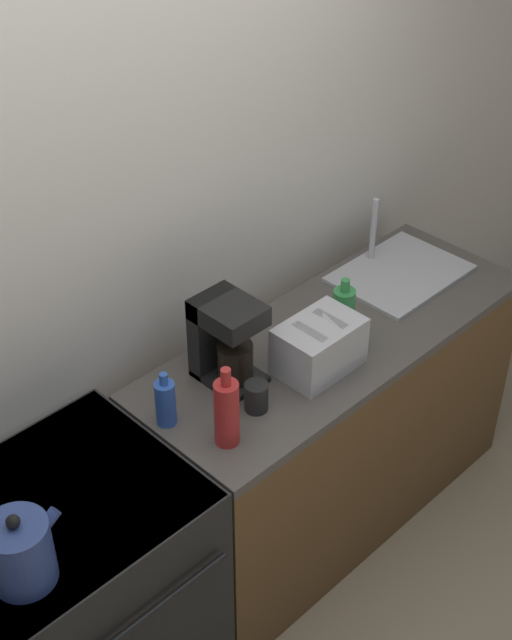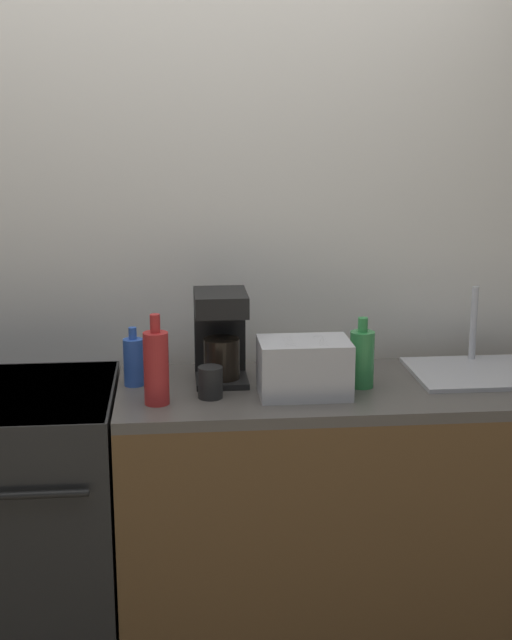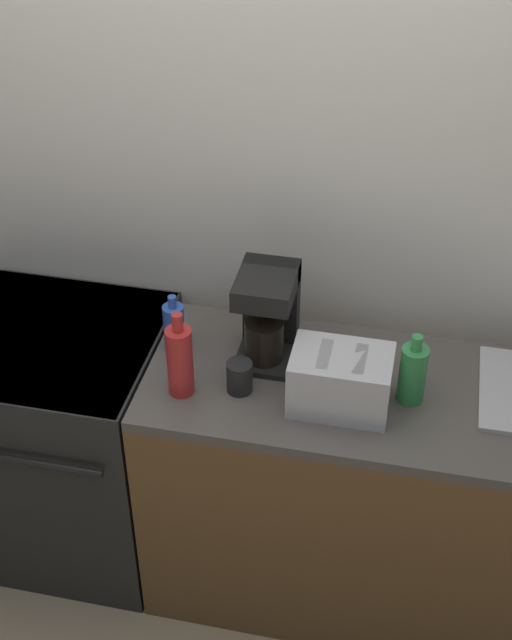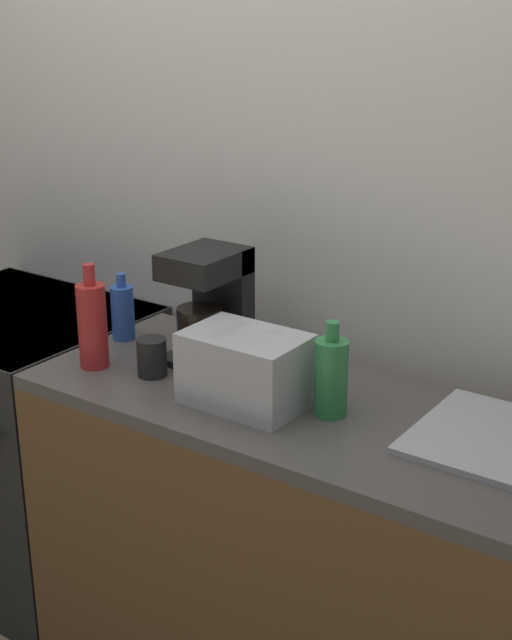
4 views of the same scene
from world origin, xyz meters
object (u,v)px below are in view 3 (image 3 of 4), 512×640
coffee_maker (268,310)px  bottle_blue (174,326)px  toaster (341,380)px  bottle_green (413,373)px  bottle_red (180,360)px  stove (56,435)px  cup_black (239,377)px

coffee_maker → bottle_blue: size_ratio=1.55×
bottle_blue → coffee_maker: bearing=7.9°
toaster → bottle_blue: size_ratio=1.47×
bottle_green → coffee_maker: bearing=164.3°
toaster → bottle_red: bearing=-174.6°
stove → coffee_maker: 0.97m
toaster → bottle_blue: bottle_blue is taller
bottle_green → stove: bearing=177.6°
stove → toaster: 1.14m
bottle_green → cup_black: 0.51m
bottle_blue → cup_black: bottle_blue is taller
stove → bottle_red: (0.53, -0.16, 0.57)m
bottle_green → bottle_blue: bearing=173.3°
stove → bottle_blue: bottle_blue is taller
toaster → bottle_red: size_ratio=1.01×
toaster → coffee_maker: size_ratio=0.94×
bottle_blue → bottle_red: 0.22m
stove → coffee_maker: bearing=5.9°
toaster → cup_black: toaster is taller
bottle_blue → cup_black: size_ratio=1.94×
bottle_red → cup_black: size_ratio=2.81×
toaster → cup_black: 0.30m
bottle_green → bottle_red: 0.68m
coffee_maker → cup_black: bearing=-102.8°
stove → coffee_maker: size_ratio=3.00×
coffee_maker → bottle_red: (-0.21, -0.24, -0.04)m
stove → cup_black: 0.87m
stove → cup_black: size_ratio=9.06×
toaster → cup_black: size_ratio=2.85×
stove → bottle_green: bottle_green is taller
stove → cup_black: cup_black is taller
bottle_blue → bottle_green: bearing=-6.7°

